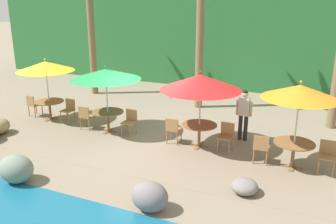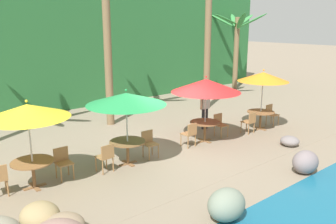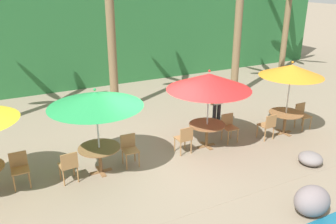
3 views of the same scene
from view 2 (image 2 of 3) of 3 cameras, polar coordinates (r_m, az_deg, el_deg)
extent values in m
plane|color=gray|center=(11.96, -0.03, -6.60)|extent=(120.00, 120.00, 0.00)
cube|color=gray|center=(11.96, -0.03, -6.58)|extent=(18.00, 5.20, 0.01)
cube|color=#286633|center=(19.05, -17.81, 9.79)|extent=(28.00, 2.40, 6.00)
ellipsoid|color=slate|center=(13.29, 18.97, -4.43)|extent=(0.64, 0.67, 0.36)
ellipsoid|color=gray|center=(8.15, 9.37, -14.47)|extent=(0.93, 0.75, 0.73)
ellipsoid|color=slate|center=(11.07, 21.22, -7.50)|extent=(0.83, 0.68, 0.68)
ellipsoid|color=#9C855A|center=(8.25, -19.89, -15.48)|extent=(0.82, 0.92, 0.57)
cylinder|color=silver|center=(9.85, -21.16, -5.48)|extent=(0.04, 0.04, 2.19)
cone|color=yellow|center=(9.57, -21.69, 0.14)|extent=(2.13, 2.13, 0.35)
sphere|color=yellow|center=(9.52, -21.83, 1.65)|extent=(0.07, 0.07, 0.07)
cube|color=brown|center=(10.24, -20.61, -11.19)|extent=(0.60, 0.12, 0.03)
cube|color=brown|center=(10.24, -20.61, -11.19)|extent=(0.12, 0.60, 0.03)
cylinder|color=brown|center=(10.10, -20.79, -9.36)|extent=(0.09, 0.09, 0.71)
cylinder|color=brown|center=(9.97, -20.97, -7.49)|extent=(1.10, 1.10, 0.03)
cylinder|color=#9E7042|center=(10.32, -14.93, -9.26)|extent=(0.04, 0.04, 0.45)
cylinder|color=#9E7042|center=(10.20, -16.78, -9.68)|extent=(0.04, 0.04, 0.45)
cylinder|color=#9E7042|center=(10.63, -15.73, -8.61)|extent=(0.04, 0.04, 0.45)
cylinder|color=#9E7042|center=(10.51, -17.53, -9.02)|extent=(0.04, 0.04, 0.45)
cube|color=#9E7042|center=(10.32, -16.33, -7.91)|extent=(0.43, 0.43, 0.03)
cube|color=#9E7042|center=(10.43, -16.84, -6.57)|extent=(0.42, 0.04, 0.42)
cylinder|color=#9E7042|center=(10.23, -24.66, -10.34)|extent=(0.04, 0.04, 0.45)
cylinder|color=#9E7042|center=(9.91, -24.34, -11.12)|extent=(0.04, 0.04, 0.45)
cylinder|color=silver|center=(10.79, -6.59, -2.97)|extent=(0.04, 0.04, 2.16)
cone|color=#238E47|center=(10.55, -6.74, 2.13)|extent=(2.40, 2.40, 0.35)
sphere|color=#238E47|center=(10.50, -6.78, 3.51)|extent=(0.07, 0.07, 0.07)
cube|color=brown|center=(11.15, -6.43, -8.20)|extent=(0.60, 0.12, 0.03)
cube|color=brown|center=(11.15, -6.43, -8.20)|extent=(0.12, 0.60, 0.03)
cylinder|color=brown|center=(11.02, -6.48, -6.50)|extent=(0.09, 0.09, 0.71)
cylinder|color=brown|center=(10.90, -6.54, -4.75)|extent=(1.10, 1.10, 0.03)
cylinder|color=#9E7042|center=(11.45, -1.55, -6.37)|extent=(0.04, 0.04, 0.45)
cylinder|color=#9E7042|center=(11.26, -3.04, -6.75)|extent=(0.04, 0.04, 0.45)
cylinder|color=#9E7042|center=(11.73, -2.57, -5.88)|extent=(0.04, 0.04, 0.45)
cylinder|color=#9E7042|center=(11.54, -4.04, -6.23)|extent=(0.04, 0.04, 0.45)
cube|color=#9E7042|center=(11.41, -2.81, -5.17)|extent=(0.44, 0.44, 0.03)
cube|color=#9E7042|center=(11.51, -3.39, -3.99)|extent=(0.42, 0.06, 0.42)
cylinder|color=#9E7042|center=(10.68, -11.50, -8.23)|extent=(0.04, 0.04, 0.45)
cylinder|color=#9E7042|center=(10.86, -9.89, -7.78)|extent=(0.04, 0.04, 0.45)
cylinder|color=#9E7042|center=(10.40, -10.44, -8.81)|extent=(0.04, 0.04, 0.45)
cylinder|color=#9E7042|center=(10.58, -8.81, -8.33)|extent=(0.04, 0.04, 0.45)
cube|color=#9E7042|center=(10.54, -10.22, -7.08)|extent=(0.45, 0.45, 0.03)
cube|color=#9E7042|center=(10.31, -9.65, -6.38)|extent=(0.42, 0.06, 0.42)
cylinder|color=silver|center=(12.87, 6.01, -0.08)|extent=(0.04, 0.04, 2.18)
cone|color=red|center=(12.66, 6.13, 4.28)|extent=(2.49, 2.49, 0.47)
sphere|color=red|center=(12.61, 6.16, 5.67)|extent=(0.07, 0.07, 0.07)
cube|color=brown|center=(13.17, 5.89, -4.62)|extent=(0.60, 0.12, 0.03)
cube|color=brown|center=(13.17, 5.89, -4.62)|extent=(0.12, 0.60, 0.03)
cylinder|color=brown|center=(13.06, 5.93, -3.15)|extent=(0.09, 0.09, 0.71)
cylinder|color=brown|center=(12.96, 5.97, -1.65)|extent=(1.10, 1.10, 0.03)
cylinder|color=#9E7042|center=(13.68, 9.59, -3.10)|extent=(0.04, 0.04, 0.45)
cylinder|color=#9E7042|center=(13.43, 8.54, -3.39)|extent=(0.04, 0.04, 0.45)
cylinder|color=#9E7042|center=(13.92, 8.53, -2.76)|extent=(0.04, 0.04, 0.45)
cylinder|color=#9E7042|center=(13.67, 7.48, -3.03)|extent=(0.04, 0.04, 0.45)
cube|color=#9E7042|center=(13.61, 8.57, -2.10)|extent=(0.44, 0.44, 0.03)
cube|color=#9E7042|center=(13.69, 8.01, -1.13)|extent=(0.42, 0.06, 0.42)
cylinder|color=#9E7042|center=(12.53, 2.09, -4.54)|extent=(0.04, 0.04, 0.45)
cylinder|color=#9E7042|center=(12.76, 3.26, -4.19)|extent=(0.04, 0.04, 0.45)
cylinder|color=#9E7042|center=(12.29, 3.23, -4.94)|extent=(0.04, 0.04, 0.45)
cylinder|color=#9E7042|center=(12.53, 4.41, -4.58)|extent=(0.04, 0.04, 0.45)
cube|color=#9E7042|center=(12.45, 3.26, -3.51)|extent=(0.43, 0.43, 0.03)
cube|color=#9E7042|center=(12.26, 3.93, -2.85)|extent=(0.42, 0.05, 0.42)
cylinder|color=silver|center=(14.77, 14.80, 1.55)|extent=(0.04, 0.04, 2.26)
cone|color=orange|center=(14.59, 15.06, 5.50)|extent=(2.01, 2.01, 0.36)
sphere|color=orange|center=(14.55, 15.13, 6.53)|extent=(0.07, 0.07, 0.07)
cube|color=brown|center=(15.04, 14.54, -2.60)|extent=(0.60, 0.12, 0.03)
cube|color=brown|center=(15.04, 14.54, -2.60)|extent=(0.12, 0.60, 0.03)
cylinder|color=brown|center=(14.95, 14.62, -1.30)|extent=(0.09, 0.09, 0.71)
cylinder|color=brown|center=(14.86, 14.70, 0.02)|extent=(1.10, 1.10, 0.03)
cylinder|color=#9E7042|center=(15.71, 17.33, -1.29)|extent=(0.04, 0.04, 0.45)
cylinder|color=#9E7042|center=(15.42, 16.59, -1.52)|extent=(0.04, 0.04, 0.45)
cylinder|color=#9E7042|center=(15.90, 16.26, -1.03)|extent=(0.04, 0.04, 0.45)
cylinder|color=#9E7042|center=(15.62, 15.52, -1.25)|extent=(0.04, 0.04, 0.45)
cube|color=#9E7042|center=(15.60, 16.49, -0.42)|extent=(0.42, 0.42, 0.03)
cube|color=#9E7042|center=(15.67, 15.94, 0.41)|extent=(0.42, 0.04, 0.42)
cylinder|color=#9E7042|center=(14.27, 11.66, -2.47)|extent=(0.04, 0.04, 0.45)
cylinder|color=#9E7042|center=(14.55, 12.51, -2.19)|extent=(0.04, 0.04, 0.45)
cylinder|color=#9E7042|center=(14.07, 12.82, -2.77)|extent=(0.04, 0.04, 0.45)
cylinder|color=#9E7042|center=(14.36, 13.66, -2.48)|extent=(0.04, 0.04, 0.45)
cube|color=#9E7042|center=(14.25, 12.71, -1.55)|extent=(0.43, 0.43, 0.03)
cube|color=#9E7042|center=(14.09, 13.41, -0.95)|extent=(0.42, 0.05, 0.42)
cylinder|color=brown|center=(14.88, -9.72, 11.10)|extent=(0.32, 0.32, 6.98)
cylinder|color=brown|center=(17.75, 6.41, 11.62)|extent=(0.32, 0.32, 6.94)
cylinder|color=brown|center=(23.53, 10.87, 9.19)|extent=(0.32, 0.32, 4.58)
ellipsoid|color=#388942|center=(24.29, 12.32, 14.25)|extent=(1.89, 0.65, 0.80)
ellipsoid|color=#388942|center=(24.40, 10.60, 14.20)|extent=(1.38, 1.63, 0.99)
ellipsoid|color=#388942|center=(23.71, 8.77, 14.31)|extent=(1.09, 1.79, 0.95)
ellipsoid|color=#388942|center=(22.76, 9.36, 14.48)|extent=(1.91, 0.51, 0.70)
ellipsoid|color=#388942|center=(22.50, 11.68, 14.13)|extent=(1.36, 1.62, 1.04)
ellipsoid|color=#388942|center=(23.14, 13.45, 14.10)|extent=(0.96, 1.82, 0.95)
cylinder|color=#232328|center=(14.51, 5.67, -1.12)|extent=(0.13, 0.13, 0.86)
cylinder|color=#232328|center=(14.63, 6.17, -1.00)|extent=(0.13, 0.13, 0.86)
cube|color=silver|center=(14.40, 6.00, 1.70)|extent=(0.37, 0.25, 0.58)
cylinder|color=#D6AD89|center=(14.25, 5.37, 1.39)|extent=(0.08, 0.08, 0.50)
cylinder|color=#D6AD89|center=(14.56, 6.60, 1.63)|extent=(0.08, 0.08, 0.50)
sphere|color=#D6AD89|center=(14.31, 6.04, 3.30)|extent=(0.21, 0.21, 0.21)
sphere|color=black|center=(14.30, 6.04, 3.50)|extent=(0.18, 0.18, 0.18)
camera|label=1|loc=(12.40, 57.42, 8.58)|focal=38.28mm
camera|label=3|loc=(3.52, 43.95, 20.52)|focal=37.46mm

